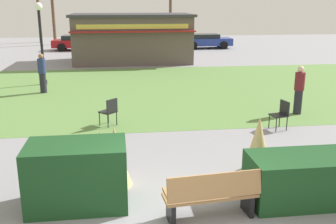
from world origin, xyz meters
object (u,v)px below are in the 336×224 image
at_px(cafe_chair_west, 281,113).
at_px(person_standing, 299,90).
at_px(parked_car_center_slot, 146,41).
at_px(person_strolling, 42,73).
at_px(tree_center_bg, 53,10).
at_px(food_kiosk, 132,38).
at_px(park_bench, 212,195).
at_px(tree_right_bg, 38,7).
at_px(tree_left_bg, 170,7).
at_px(cafe_chair_east, 110,110).
at_px(parked_car_west_slot, 79,42).
at_px(parked_car_east_slot, 206,41).
at_px(lamppost_far, 41,33).

height_order(cafe_chair_west, person_standing, person_standing).
bearing_deg(person_standing, parked_car_center_slot, 164.33).
distance_m(person_strolling, person_standing, 10.47).
bearing_deg(person_strolling, tree_center_bg, -21.87).
distance_m(person_strolling, tree_center_bg, 20.65).
height_order(food_kiosk, cafe_chair_west, food_kiosk).
bearing_deg(tree_center_bg, person_strolling, -83.46).
xyz_separation_m(park_bench, tree_right_bg, (-8.80, 33.97, 2.88)).
xyz_separation_m(parked_car_center_slot, tree_left_bg, (2.82, 5.78, 2.65)).
height_order(park_bench, parked_car_center_slot, parked_car_center_slot).
distance_m(cafe_chair_east, person_standing, 6.53).
height_order(cafe_chair_east, tree_left_bg, tree_left_bg).
distance_m(parked_car_west_slot, parked_car_east_slot, 10.55).
height_order(food_kiosk, tree_center_bg, tree_center_bg).
bearing_deg(parked_car_west_slot, tree_center_bg, 118.98).
bearing_deg(person_strolling, tree_right_bg, -18.41).
xyz_separation_m(cafe_chair_west, tree_left_bg, (0.40, 27.78, 2.76)).
relative_size(park_bench, lamppost_far, 0.46).
height_order(park_bench, person_standing, person_standing).
bearing_deg(food_kiosk, park_bench, -88.48).
bearing_deg(person_standing, person_strolling, -142.05).
relative_size(person_strolling, tree_right_bg, 0.23).
distance_m(lamppost_far, food_kiosk, 8.38).
bearing_deg(park_bench, person_strolling, 113.32).
bearing_deg(cafe_chair_west, food_kiosk, 104.45).
bearing_deg(food_kiosk, tree_left_bg, 71.37).
height_order(person_standing, parked_car_west_slot, person_standing).
relative_size(food_kiosk, parked_car_east_slot, 1.83).
bearing_deg(cafe_chair_east, lamppost_far, 114.16).
relative_size(food_kiosk, parked_car_center_slot, 1.76).
relative_size(parked_car_west_slot, parked_car_east_slot, 1.02).
distance_m(cafe_chair_east, person_strolling, 5.95).
distance_m(lamppost_far, cafe_chair_west, 11.76).
bearing_deg(parked_car_east_slot, cafe_chair_east, -110.47).
bearing_deg(parked_car_west_slot, tree_right_bg, 120.82).
xyz_separation_m(cafe_chair_west, parked_car_center_slot, (-2.42, 22.00, 0.12)).
distance_m(person_standing, parked_car_center_slot, 20.76).
bearing_deg(tree_left_bg, parked_car_east_slot, -68.91).
relative_size(parked_car_east_slot, tree_center_bg, 0.60).
bearing_deg(parked_car_west_slot, lamppost_far, -91.87).
xyz_separation_m(park_bench, lamppost_far, (-5.02, 12.91, 1.92)).
relative_size(tree_right_bg, tree_center_bg, 1.07).
bearing_deg(tree_left_bg, tree_right_bg, 173.97).
relative_size(person_standing, tree_center_bg, 0.24).
xyz_separation_m(park_bench, food_kiosk, (-0.53, 19.93, 1.06)).
bearing_deg(cafe_chair_east, person_standing, 5.07).
bearing_deg(parked_car_east_slot, parked_car_west_slot, 179.99).
distance_m(parked_car_west_slot, tree_right_bg, 8.71).
xyz_separation_m(lamppost_far, parked_car_west_slot, (0.45, 13.95, -1.75)).
xyz_separation_m(park_bench, parked_car_center_slot, (0.94, 26.86, 0.16)).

